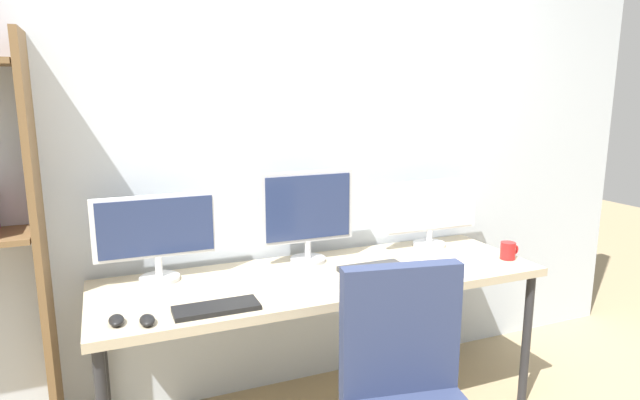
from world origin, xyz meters
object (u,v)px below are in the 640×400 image
Objects in this scene: mouse_right_side at (116,320)px; coffee_mug at (508,251)px; monitor_center at (308,212)px; keyboard_left at (216,308)px; keyboard_right at (452,272)px; mouse_left_side at (147,320)px; desk at (324,285)px; monitor_right at (430,210)px; laptop_closed at (377,271)px; monitor_left at (157,233)px.

coffee_mug reaches higher than mouse_right_side.
monitor_center is 5.04× the size of mouse_right_side.
mouse_right_side is (-0.37, 0.02, 0.01)m from keyboard_left.
keyboard_right is 1.38m from mouse_left_side.
mouse_left_side is (-0.26, -0.03, 0.01)m from keyboard_left.
keyboard_right is (0.56, -0.23, 0.06)m from desk.
desk is at bearing -163.79° from monitor_right.
keyboard_left is at bearing -157.67° from desk.
laptop_closed is at bearing 156.45° from keyboard_right.
monitor_center is 0.98m from mouse_left_side.
desk is 0.81m from monitor_left.
keyboard_left and keyboard_right have the same top height.
monitor_left is (-0.73, 0.21, 0.28)m from desk.
monitor_center is at bearing 0.00° from monitor_left.
monitor_right is (0.73, 0.21, 0.26)m from desk.
laptop_closed is (1.06, 0.17, -0.00)m from mouse_left_side.
mouse_left_side is at bearing -163.15° from monitor_right.
keyboard_left is 0.27m from mouse_left_side.
monitor_left is 5.71× the size of mouse_left_side.
mouse_left_side is (-1.55, -0.47, -0.19)m from monitor_right.
mouse_right_side is (-0.20, -0.43, -0.21)m from monitor_left.
keyboard_right is at bearing -23.85° from laptop_closed.
coffee_mug is at bearing -11.97° from monitor_left.
monitor_center is 5.04× the size of mouse_left_side.
keyboard_left is 1.53m from coffee_mug.
monitor_left reaches higher than mouse_right_side.
mouse_right_side is (-0.11, 0.04, 0.00)m from mouse_left_side.
keyboard_right is at bearing -0.59° from mouse_right_side.
monitor_left is at bearing 78.76° from mouse_left_side.
monitor_left reaches higher than coffee_mug.
mouse_right_side reaches higher than desk.
mouse_left_side is 1.00× the size of mouse_right_side.
laptop_closed is (1.16, 0.13, -0.00)m from mouse_right_side.
laptop_closed is 0.74m from coffee_mug.
desk is at bearing -16.21° from monitor_left.
coffee_mug is (0.24, -0.36, -0.16)m from monitor_right.
keyboard_left is 1.12m from keyboard_right.
monitor_center is at bearing 180.00° from monitor_right.
monitor_right is 0.51m from keyboard_right.
laptop_closed is (0.23, -0.09, 0.06)m from desk.
monitor_center is (0.00, 0.21, 0.31)m from desk.
coffee_mug reaches higher than laptop_closed.
monitor_left is at bearing 161.08° from keyboard_right.
monitor_center is at bearing 127.66° from laptop_closed.
desk is 0.61m from keyboard_right.
monitor_center is 0.82× the size of monitor_right.
laptop_closed is (0.23, -0.30, -0.24)m from monitor_center.
mouse_left_side is (-1.38, -0.03, 0.01)m from keyboard_right.
monitor_right is at bearing 14.43° from mouse_right_side.
monitor_left is 0.52m from keyboard_left.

